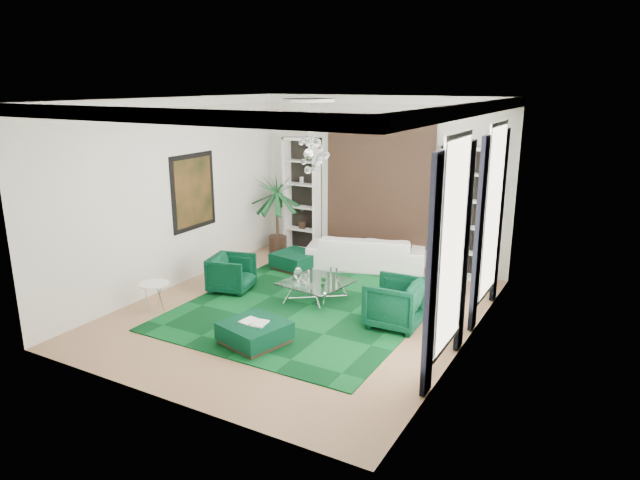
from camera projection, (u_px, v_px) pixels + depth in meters
The scene contains 30 objects.
floor at pixel (302, 311), 10.53m from camera, with size 6.00×7.00×0.02m, color #A77D58.
ceiling at pixel (300, 98), 9.50m from camera, with size 6.00×7.00×0.02m, color white.
wall_back at pixel (380, 181), 12.97m from camera, with size 6.00×0.02×3.80m, color silver.
wall_front at pixel (155, 264), 7.06m from camera, with size 6.00×0.02×3.80m, color silver.
wall_left at pixel (172, 194), 11.42m from camera, with size 0.02×7.00×3.80m, color silver.
wall_right at pixel (471, 231), 8.60m from camera, with size 0.02×7.00×3.80m, color silver.
crown_molding at pixel (300, 105), 9.53m from camera, with size 6.00×7.00×0.18m, color white, non-canonical shape.
ceiling_medallion at pixel (309, 100), 9.76m from camera, with size 0.90×0.90×0.05m, color white.
tapestry at pixel (379, 181), 12.92m from camera, with size 2.50×0.06×2.80m, color black.
shelving_left at pixel (302, 196), 13.85m from camera, with size 0.90×0.38×2.80m, color white, non-canonical shape.
shelving_right at pixel (461, 213), 12.02m from camera, with size 0.90×0.38×2.80m, color white, non-canonical shape.
painting at pixel (194, 192), 11.92m from camera, with size 0.04×1.30×1.60m, color black.
window_near at pixel (453, 245), 7.85m from camera, with size 0.03×1.10×2.90m, color white.
curtain_near_a at pixel (431, 279), 7.28m from camera, with size 0.07×0.30×3.25m, color black.
curtain_near_b at pixel (465, 249), 8.59m from camera, with size 0.07×0.30×3.25m, color black.
window_far at pixel (493, 212), 9.87m from camera, with size 0.03×1.10×2.90m, color white.
curtain_far_a at pixel (479, 236), 9.30m from camera, with size 0.07×0.30×3.25m, color black.
curtain_far_b at pixel (500, 217), 10.61m from camera, with size 0.07×0.30×3.25m, color black.
rug at pixel (310, 305), 10.77m from camera, with size 4.20×5.00×0.02m, color black.
sofa at pixel (366, 252), 12.82m from camera, with size 2.60×1.02×0.76m, color silver.
armchair_left at pixel (232, 273), 11.41m from camera, with size 0.79×0.81×0.74m, color black.
armchair_right at pixel (395, 303), 9.76m from camera, with size 0.90×0.92×0.84m, color black.
coffee_table at pixel (316, 291), 10.93m from camera, with size 1.14×1.14×0.39m, color white, non-canonical shape.
ottoman_side at pixel (296, 261), 12.79m from camera, with size 0.87×0.87×0.38m, color black.
ottoman_front at pixel (255, 333), 9.15m from camera, with size 0.92×0.92×0.37m, color black.
book at pixel (254, 322), 9.09m from camera, with size 0.44×0.29×0.03m, color white.
side_table at pixel (155, 297), 10.46m from camera, with size 0.53×0.53×0.51m, color white.
palm at pixel (277, 204), 13.83m from camera, with size 1.52×1.52×2.43m, color #175025, non-canonical shape.
chandelier at pixel (309, 154), 10.01m from camera, with size 0.77×0.77×0.69m, color white, non-canonical shape.
table_plant at pixel (323, 282), 10.52m from camera, with size 0.12×0.10×0.22m, color #175025.
Camera 1 is at (5.05, -8.39, 4.09)m, focal length 32.00 mm.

